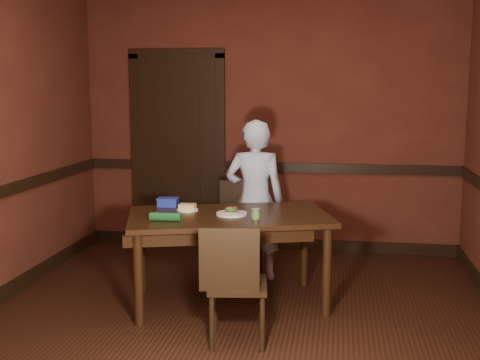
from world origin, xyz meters
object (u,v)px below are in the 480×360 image
(chair_near, at_px, (238,282))
(cheese_saucer, at_px, (187,208))
(person, at_px, (255,200))
(sauce_jar, at_px, (256,214))
(chair_far, at_px, (238,233))
(food_tub, at_px, (168,202))
(sandwich_plate, at_px, (231,213))
(dining_table, at_px, (229,259))

(chair_near, distance_m, cheese_saucer, 1.04)
(person, distance_m, sauce_jar, 0.85)
(chair_far, distance_m, person, 0.35)
(food_tub, bearing_deg, person, 30.72)
(sandwich_plate, height_order, sauce_jar, sauce_jar)
(sandwich_plate, bearing_deg, chair_near, -76.50)
(cheese_saucer, distance_m, food_tub, 0.25)
(cheese_saucer, bearing_deg, person, 52.91)
(sauce_jar, distance_m, food_tub, 0.88)
(dining_table, distance_m, food_tub, 0.74)
(chair_far, distance_m, sauce_jar, 0.80)
(dining_table, bearing_deg, sauce_jar, -46.15)
(dining_table, bearing_deg, person, 64.39)
(person, xyz_separation_m, sauce_jar, (0.13, -0.84, 0.05))
(dining_table, height_order, person, person)
(cheese_saucer, bearing_deg, sauce_jar, -19.91)
(chair_far, bearing_deg, cheese_saucer, -129.35)
(sandwich_plate, distance_m, cheese_saucer, 0.40)
(sauce_jar, height_order, cheese_saucer, sauce_jar)
(food_tub, bearing_deg, chair_near, -55.69)
(cheese_saucer, bearing_deg, chair_far, 53.06)
(dining_table, relative_size, sandwich_plate, 6.48)
(chair_near, height_order, sandwich_plate, chair_near)
(person, distance_m, cheese_saucer, 0.79)
(sauce_jar, bearing_deg, person, 98.51)
(sauce_jar, bearing_deg, sandwich_plate, 151.49)
(sandwich_plate, distance_m, food_tub, 0.65)
(dining_table, relative_size, person, 1.08)
(chair_far, distance_m, cheese_saucer, 0.66)
(chair_far, height_order, cheese_saucer, chair_far)
(chair_far, xyz_separation_m, cheese_saucer, (-0.35, -0.46, 0.32))
(chair_near, relative_size, sauce_jar, 10.65)
(dining_table, xyz_separation_m, sauce_jar, (0.23, -0.13, 0.41))
(sandwich_plate, xyz_separation_m, food_tub, (-0.60, 0.25, 0.02))
(chair_near, bearing_deg, cheese_saucer, -63.60)
(chair_near, xyz_separation_m, cheese_saucer, (-0.56, 0.81, 0.34))
(chair_near, distance_m, food_tub, 1.27)
(sauce_jar, bearing_deg, dining_table, 150.78)
(person, relative_size, sauce_jar, 18.35)
(sauce_jar, xyz_separation_m, cheese_saucer, (-0.60, 0.22, -0.02))
(dining_table, relative_size, sauce_jar, 19.89)
(chair_far, bearing_deg, sandwich_plate, -88.21)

